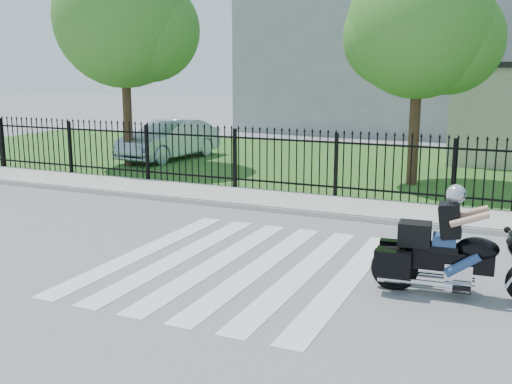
% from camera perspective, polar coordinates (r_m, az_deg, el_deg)
% --- Properties ---
extents(ground, '(120.00, 120.00, 0.00)m').
position_cam_1_polar(ground, '(10.84, -1.71, -6.95)').
color(ground, slate).
rests_on(ground, ground).
extents(crosswalk, '(5.00, 5.50, 0.01)m').
position_cam_1_polar(crosswalk, '(10.84, -1.71, -6.92)').
color(crosswalk, silver).
rests_on(crosswalk, ground).
extents(sidewalk, '(40.00, 2.00, 0.12)m').
position_cam_1_polar(sidewalk, '(15.32, 6.46, -1.25)').
color(sidewalk, '#ADAAA3').
rests_on(sidewalk, ground).
extents(curb, '(40.00, 0.12, 0.12)m').
position_cam_1_polar(curb, '(14.39, 5.25, -2.06)').
color(curb, '#ADAAA3').
rests_on(curb, ground).
extents(grass_strip, '(40.00, 12.00, 0.02)m').
position_cam_1_polar(grass_strip, '(21.98, 12.05, 2.36)').
color(grass_strip, '#2D5D1F').
rests_on(grass_strip, ground).
extents(iron_fence, '(26.00, 0.04, 1.80)m').
position_cam_1_polar(iron_fence, '(16.10, 7.62, 2.41)').
color(iron_fence, black).
rests_on(iron_fence, ground).
extents(tree_left, '(4.80, 4.80, 7.58)m').
position_cam_1_polar(tree_left, '(22.06, -12.52, 15.83)').
color(tree_left, '#382316').
rests_on(tree_left, ground).
extents(tree_mid, '(4.20, 4.20, 6.78)m').
position_cam_1_polar(tree_mid, '(18.53, 15.32, 14.98)').
color(tree_mid, '#382316').
rests_on(tree_mid, ground).
extents(building_tall, '(15.00, 10.00, 12.00)m').
position_cam_1_polar(building_tall, '(36.12, 12.57, 15.41)').
color(building_tall, '#999CA1').
rests_on(building_tall, ground).
extents(motorcycle_rider, '(2.71, 0.96, 1.79)m').
position_cam_1_polar(motorcycle_rider, '(9.70, 18.51, -5.28)').
color(motorcycle_rider, black).
rests_on(motorcycle_rider, ground).
extents(parked_car, '(2.20, 4.77, 1.51)m').
position_cam_1_polar(parked_car, '(23.45, -8.26, 4.96)').
color(parked_car, '#A0B3CA').
rests_on(parked_car, grass_strip).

